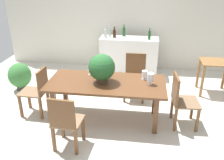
{
  "coord_description": "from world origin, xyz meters",
  "views": [
    {
      "loc": [
        0.62,
        -3.92,
        2.56
      ],
      "look_at": [
        0.08,
        -0.0,
        0.74
      ],
      "focal_mm": 39.36,
      "sensor_mm": 36.0,
      "label": 1
    }
  ],
  "objects_px": {
    "chair_head_end": "(38,90)",
    "potted_plant_floor": "(20,76)",
    "wine_bottle_clear": "(124,32)",
    "wine_bottle_dark": "(114,33)",
    "flower_centerpiece": "(102,68)",
    "wine_glass": "(90,69)",
    "wine_bottle_tall": "(105,33)",
    "dining_table": "(106,87)",
    "chair_far_right": "(135,74)",
    "wine_bottle_green": "(149,35)",
    "chair_foot_end": "(181,98)",
    "kitchen_counter": "(129,57)",
    "side_table": "(215,69)",
    "chair_near_left": "(65,121)",
    "wine_bottle_amber": "(110,32)",
    "crystal_vase_center_near": "(145,74)",
    "crystal_vase_left": "(150,77)"
  },
  "relations": [
    {
      "from": "chair_head_end",
      "to": "wine_glass",
      "type": "xyz_separation_m",
      "value": [
        0.92,
        0.29,
        0.34
      ]
    },
    {
      "from": "crystal_vase_center_near",
      "to": "crystal_vase_left",
      "type": "bearing_deg",
      "value": -63.47
    },
    {
      "from": "crystal_vase_center_near",
      "to": "wine_bottle_dark",
      "type": "bearing_deg",
      "value": 112.17
    },
    {
      "from": "wine_bottle_clear",
      "to": "wine_bottle_dark",
      "type": "bearing_deg",
      "value": -142.26
    },
    {
      "from": "chair_head_end",
      "to": "potted_plant_floor",
      "type": "xyz_separation_m",
      "value": [
        -0.83,
        0.92,
        -0.16
      ]
    },
    {
      "from": "dining_table",
      "to": "wine_glass",
      "type": "bearing_deg",
      "value": 141.13
    },
    {
      "from": "wine_bottle_amber",
      "to": "crystal_vase_center_near",
      "type": "bearing_deg",
      "value": -65.34
    },
    {
      "from": "side_table",
      "to": "dining_table",
      "type": "bearing_deg",
      "value": -148.05
    },
    {
      "from": "chair_head_end",
      "to": "potted_plant_floor",
      "type": "distance_m",
      "value": 1.25
    },
    {
      "from": "chair_head_end",
      "to": "wine_bottle_dark",
      "type": "xyz_separation_m",
      "value": [
        1.15,
        2.12,
        0.57
      ]
    },
    {
      "from": "chair_foot_end",
      "to": "kitchen_counter",
      "type": "xyz_separation_m",
      "value": [
        -1.04,
        2.14,
        -0.04
      ]
    },
    {
      "from": "chair_near_left",
      "to": "wine_bottle_dark",
      "type": "distance_m",
      "value": 3.1
    },
    {
      "from": "chair_foot_end",
      "to": "crystal_vase_center_near",
      "type": "distance_m",
      "value": 0.73
    },
    {
      "from": "wine_glass",
      "to": "wine_bottle_green",
      "type": "relative_size",
      "value": 0.57
    },
    {
      "from": "chair_head_end",
      "to": "wine_bottle_dark",
      "type": "distance_m",
      "value": 2.48
    },
    {
      "from": "wine_bottle_green",
      "to": "wine_bottle_tall",
      "type": "bearing_deg",
      "value": 178.52
    },
    {
      "from": "wine_bottle_clear",
      "to": "potted_plant_floor",
      "type": "bearing_deg",
      "value": -148.1
    },
    {
      "from": "chair_foot_end",
      "to": "side_table",
      "type": "distance_m",
      "value": 1.62
    },
    {
      "from": "chair_foot_end",
      "to": "wine_bottle_clear",
      "type": "relative_size",
      "value": 3.29
    },
    {
      "from": "chair_far_right",
      "to": "chair_head_end",
      "type": "relative_size",
      "value": 1.03
    },
    {
      "from": "chair_far_right",
      "to": "wine_glass",
      "type": "bearing_deg",
      "value": -141.9
    },
    {
      "from": "chair_near_left",
      "to": "wine_bottle_amber",
      "type": "relative_size",
      "value": 3.28
    },
    {
      "from": "wine_bottle_green",
      "to": "potted_plant_floor",
      "type": "relative_size",
      "value": 0.42
    },
    {
      "from": "wine_bottle_tall",
      "to": "wine_bottle_dark",
      "type": "bearing_deg",
      "value": 11.91
    },
    {
      "from": "wine_glass",
      "to": "potted_plant_floor",
      "type": "relative_size",
      "value": 0.24
    },
    {
      "from": "flower_centerpiece",
      "to": "wine_bottle_clear",
      "type": "height_order",
      "value": "wine_bottle_clear"
    },
    {
      "from": "dining_table",
      "to": "side_table",
      "type": "distance_m",
      "value": 2.55
    },
    {
      "from": "chair_near_left",
      "to": "wine_bottle_clear",
      "type": "distance_m",
      "value": 3.3
    },
    {
      "from": "wine_bottle_tall",
      "to": "side_table",
      "type": "bearing_deg",
      "value": -15.99
    },
    {
      "from": "dining_table",
      "to": "side_table",
      "type": "relative_size",
      "value": 2.77
    },
    {
      "from": "potted_plant_floor",
      "to": "crystal_vase_center_near",
      "type": "bearing_deg",
      "value": -14.29
    },
    {
      "from": "crystal_vase_left",
      "to": "potted_plant_floor",
      "type": "height_order",
      "value": "crystal_vase_left"
    },
    {
      "from": "side_table",
      "to": "chair_head_end",
      "type": "bearing_deg",
      "value": -158.54
    },
    {
      "from": "wine_bottle_clear",
      "to": "potted_plant_floor",
      "type": "relative_size",
      "value": 0.45
    },
    {
      "from": "chair_foot_end",
      "to": "side_table",
      "type": "relative_size",
      "value": 1.27
    },
    {
      "from": "chair_far_right",
      "to": "wine_bottle_dark",
      "type": "distance_m",
      "value": 1.44
    },
    {
      "from": "chair_foot_end",
      "to": "wine_bottle_amber",
      "type": "relative_size",
      "value": 3.35
    },
    {
      "from": "chair_head_end",
      "to": "wine_bottle_tall",
      "type": "xyz_separation_m",
      "value": [
        0.94,
        2.07,
        0.57
      ]
    },
    {
      "from": "kitchen_counter",
      "to": "wine_bottle_clear",
      "type": "height_order",
      "value": "wine_bottle_clear"
    },
    {
      "from": "kitchen_counter",
      "to": "chair_far_right",
      "type": "bearing_deg",
      "value": -79.77
    },
    {
      "from": "flower_centerpiece",
      "to": "wine_bottle_dark",
      "type": "height_order",
      "value": "flower_centerpiece"
    },
    {
      "from": "chair_far_right",
      "to": "wine_bottle_tall",
      "type": "relative_size",
      "value": 3.53
    },
    {
      "from": "kitchen_counter",
      "to": "side_table",
      "type": "distance_m",
      "value": 2.08
    },
    {
      "from": "kitchen_counter",
      "to": "flower_centerpiece",
      "type": "bearing_deg",
      "value": -98.38
    },
    {
      "from": "dining_table",
      "to": "wine_bottle_green",
      "type": "relative_size",
      "value": 7.57
    },
    {
      "from": "dining_table",
      "to": "chair_head_end",
      "type": "relative_size",
      "value": 2.21
    },
    {
      "from": "crystal_vase_center_near",
      "to": "wine_bottle_dark",
      "type": "height_order",
      "value": "wine_bottle_dark"
    },
    {
      "from": "crystal_vase_left",
      "to": "wine_bottle_dark",
      "type": "distance_m",
      "value": 2.29
    },
    {
      "from": "wine_bottle_tall",
      "to": "wine_glass",
      "type": "bearing_deg",
      "value": -90.37
    },
    {
      "from": "dining_table",
      "to": "potted_plant_floor",
      "type": "distance_m",
      "value": 2.32
    }
  ]
}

